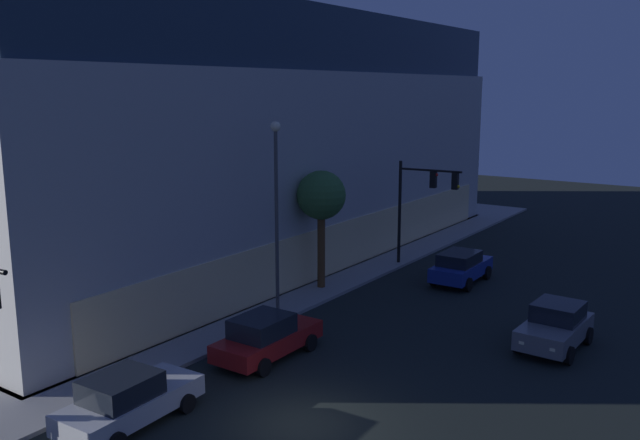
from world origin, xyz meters
The scene contains 9 objects.
ground_plane centered at (0.00, 0.00, 0.00)m, with size 120.00×120.00×0.00m, color black.
modern_building centered at (15.48, 20.47, 7.00)m, with size 39.17×24.83×14.15m.
traffic_light_far_corner centered at (18.40, 5.06, 4.26)m, with size 0.52×3.63×5.85m.
street_lamp_sidewalk centered at (7.41, 6.71, 5.42)m, with size 0.44×0.44×8.46m.
sidewalk_tree centered at (11.75, 7.32, 4.72)m, with size 2.43×2.43×5.89m.
car_silver centered at (-2.97, 4.26, 0.81)m, with size 4.59×2.24×1.64m.
car_red centered at (3.35, 4.06, 0.85)m, with size 4.60×2.11×1.70m.
car_grey centered at (10.54, -4.57, 0.88)m, with size 4.09×2.26×1.77m.
car_blue centered at (16.89, 2.04, 0.87)m, with size 4.38×2.12×1.67m.
Camera 1 is at (-15.13, -11.12, 9.97)m, focal length 37.74 mm.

